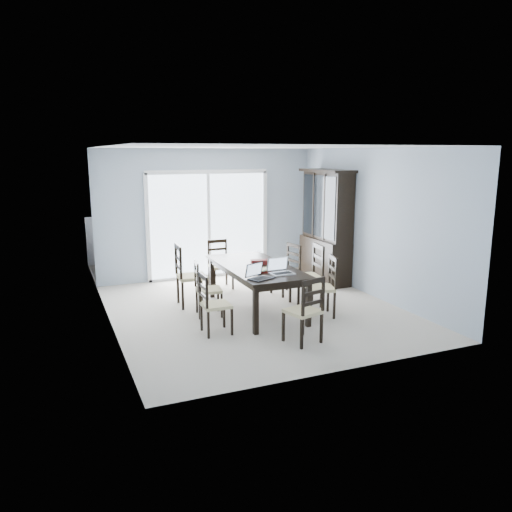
% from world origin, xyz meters
% --- Properties ---
extents(floor, '(5.00, 5.00, 0.00)m').
position_xyz_m(floor, '(0.00, 0.00, 0.00)').
color(floor, beige).
rests_on(floor, ground).
extents(ceiling, '(5.00, 5.00, 0.00)m').
position_xyz_m(ceiling, '(0.00, 0.00, 2.60)').
color(ceiling, white).
rests_on(ceiling, back_wall).
extents(back_wall, '(4.50, 0.02, 2.60)m').
position_xyz_m(back_wall, '(0.00, 2.50, 1.30)').
color(back_wall, '#9AA8B7').
rests_on(back_wall, floor).
extents(wall_left, '(0.02, 5.00, 2.60)m').
position_xyz_m(wall_left, '(-2.25, 0.00, 1.30)').
color(wall_left, '#9AA8B7').
rests_on(wall_left, floor).
extents(wall_right, '(0.02, 5.00, 2.60)m').
position_xyz_m(wall_right, '(2.25, 0.00, 1.30)').
color(wall_right, '#9AA8B7').
rests_on(wall_right, floor).
extents(balcony, '(4.50, 2.00, 0.10)m').
position_xyz_m(balcony, '(0.00, 3.50, -0.05)').
color(balcony, gray).
rests_on(balcony, ground).
extents(railing, '(4.50, 0.06, 1.10)m').
position_xyz_m(railing, '(0.00, 4.50, 0.55)').
color(railing, '#99999E').
rests_on(railing, balcony).
extents(dining_table, '(1.00, 2.20, 0.75)m').
position_xyz_m(dining_table, '(0.00, 0.00, 0.67)').
color(dining_table, black).
rests_on(dining_table, floor).
extents(china_hutch, '(0.50, 1.38, 2.20)m').
position_xyz_m(china_hutch, '(2.02, 1.25, 1.07)').
color(china_hutch, black).
rests_on(china_hutch, floor).
extents(sliding_door, '(2.52, 0.05, 2.18)m').
position_xyz_m(sliding_door, '(0.00, 2.48, 1.09)').
color(sliding_door, silver).
rests_on(sliding_door, floor).
extents(chair_left_near, '(0.39, 0.38, 1.01)m').
position_xyz_m(chair_left_near, '(-1.00, -0.73, 0.53)').
color(chair_left_near, black).
rests_on(chair_left_near, floor).
extents(chair_left_mid, '(0.45, 0.44, 1.01)m').
position_xyz_m(chair_left_mid, '(-0.85, 0.08, 0.54)').
color(chair_left_mid, black).
rests_on(chair_left_mid, floor).
extents(chair_left_far, '(0.49, 0.48, 1.21)m').
position_xyz_m(chair_left_far, '(-0.97, 0.69, 0.64)').
color(chair_left_far, black).
rests_on(chair_left_far, floor).
extents(chair_right_near, '(0.52, 0.51, 1.10)m').
position_xyz_m(chair_right_near, '(0.91, -0.65, 0.58)').
color(chair_right_near, black).
rests_on(chair_right_near, floor).
extents(chair_right_mid, '(0.51, 0.50, 1.18)m').
position_xyz_m(chair_right_mid, '(0.99, -0.05, 0.63)').
color(chair_right_mid, black).
rests_on(chair_right_mid, floor).
extents(chair_right_far, '(0.47, 0.46, 1.04)m').
position_xyz_m(chair_right_far, '(0.95, 0.71, 0.55)').
color(chair_right_far, black).
rests_on(chair_right_far, floor).
extents(chair_end_near, '(0.49, 0.50, 1.07)m').
position_xyz_m(chair_end_near, '(0.07, -1.60, 0.56)').
color(chair_end_near, black).
rests_on(chair_end_near, floor).
extents(chair_end_far, '(0.39, 0.40, 1.04)m').
position_xyz_m(chair_end_far, '(-0.08, 1.61, 0.55)').
color(chair_end_far, black).
rests_on(chair_end_far, floor).
extents(laptop_dark, '(0.39, 0.33, 0.22)m').
position_xyz_m(laptop_dark, '(-0.28, -0.84, 0.80)').
color(laptop_dark, black).
rests_on(laptop_dark, dining_table).
extents(laptop_silver, '(0.36, 0.25, 0.24)m').
position_xyz_m(laptop_silver, '(0.13, -0.69, 0.81)').
color(laptop_silver, silver).
rests_on(laptop_silver, dining_table).
extents(book_stack, '(0.28, 0.24, 0.04)m').
position_xyz_m(book_stack, '(-0.07, -0.44, 0.77)').
color(book_stack, maroon).
rests_on(book_stack, dining_table).
extents(cell_phone, '(0.11, 0.09, 0.01)m').
position_xyz_m(cell_phone, '(-0.08, -0.82, 0.76)').
color(cell_phone, black).
rests_on(cell_phone, dining_table).
extents(game_box, '(0.30, 0.20, 0.07)m').
position_xyz_m(game_box, '(0.10, 0.08, 0.78)').
color(game_box, '#541011').
rests_on(game_box, dining_table).
extents(hot_tub, '(1.93, 1.80, 0.86)m').
position_xyz_m(hot_tub, '(-0.71, 3.44, 0.43)').
color(hot_tub, brown).
rests_on(hot_tub, balcony).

